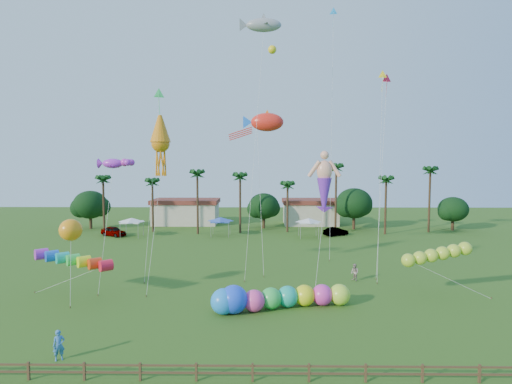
{
  "coord_description": "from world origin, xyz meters",
  "views": [
    {
      "loc": [
        0.42,
        -26.47,
        11.55
      ],
      "look_at": [
        0.0,
        10.0,
        9.0
      ],
      "focal_mm": 28.0,
      "sensor_mm": 36.0,
      "label": 1
    }
  ],
  "objects_px": {
    "spectator_b": "(355,272)",
    "car_a": "(114,231)",
    "caterpillar_inflatable": "(281,297)",
    "blue_ball": "(224,301)",
    "spectator_a": "(59,345)",
    "car_b": "(336,232)"
  },
  "relations": [
    {
      "from": "car_a",
      "to": "caterpillar_inflatable",
      "type": "relative_size",
      "value": 0.42
    },
    {
      "from": "car_a",
      "to": "blue_ball",
      "type": "distance_m",
      "value": 39.2
    },
    {
      "from": "car_a",
      "to": "spectator_a",
      "type": "xyz_separation_m",
      "value": [
        11.77,
        -40.58,
        0.13
      ]
    },
    {
      "from": "spectator_b",
      "to": "car_a",
      "type": "bearing_deg",
      "value": -152.7
    },
    {
      "from": "spectator_b",
      "to": "caterpillar_inflatable",
      "type": "bearing_deg",
      "value": -71.21
    },
    {
      "from": "car_b",
      "to": "blue_ball",
      "type": "relative_size",
      "value": 2.06
    },
    {
      "from": "spectator_a",
      "to": "caterpillar_inflatable",
      "type": "relative_size",
      "value": 0.17
    },
    {
      "from": "spectator_b",
      "to": "blue_ball",
      "type": "xyz_separation_m",
      "value": [
        -12.19,
        -8.91,
        0.15
      ]
    },
    {
      "from": "caterpillar_inflatable",
      "to": "blue_ball",
      "type": "distance_m",
      "value": 4.66
    },
    {
      "from": "car_a",
      "to": "spectator_b",
      "type": "height_order",
      "value": "spectator_b"
    },
    {
      "from": "spectator_b",
      "to": "caterpillar_inflatable",
      "type": "relative_size",
      "value": 0.16
    },
    {
      "from": "car_a",
      "to": "spectator_b",
      "type": "relative_size",
      "value": 2.66
    },
    {
      "from": "car_a",
      "to": "spectator_a",
      "type": "distance_m",
      "value": 42.25
    },
    {
      "from": "caterpillar_inflatable",
      "to": "spectator_a",
      "type": "bearing_deg",
      "value": -161.33
    },
    {
      "from": "car_b",
      "to": "caterpillar_inflatable",
      "type": "height_order",
      "value": "caterpillar_inflatable"
    },
    {
      "from": "car_a",
      "to": "spectator_b",
      "type": "xyz_separation_m",
      "value": [
        32.99,
        -24.31,
        0.08
      ]
    },
    {
      "from": "caterpillar_inflatable",
      "to": "blue_ball",
      "type": "height_order",
      "value": "caterpillar_inflatable"
    },
    {
      "from": "spectator_a",
      "to": "caterpillar_inflatable",
      "type": "xyz_separation_m",
      "value": [
        13.53,
        8.55,
        0.02
      ]
    },
    {
      "from": "car_b",
      "to": "caterpillar_inflatable",
      "type": "bearing_deg",
      "value": 134.88
    },
    {
      "from": "blue_ball",
      "to": "spectator_a",
      "type": "bearing_deg",
      "value": -140.85
    },
    {
      "from": "spectator_b",
      "to": "car_b",
      "type": "bearing_deg",
      "value": 147.22
    },
    {
      "from": "car_a",
      "to": "spectator_b",
      "type": "distance_m",
      "value": 40.98
    }
  ]
}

